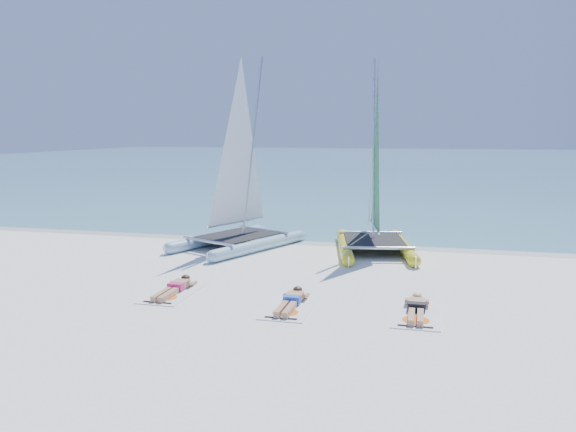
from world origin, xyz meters
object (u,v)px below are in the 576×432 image
catamaran_yellow (374,188)px  sunbather_b (291,301)px  catamaran_blue (239,189)px  sunbather_c (416,308)px  towel_a (172,294)px  sunbather_a (175,287)px  towel_b (289,308)px  towel_c (416,315)px

catamaran_yellow → sunbather_b: 7.06m
catamaran_blue → sunbather_c: catamaran_blue is taller
catamaran_blue → towel_a: catamaran_blue is taller
catamaran_yellow → sunbather_c: bearing=-87.6°
sunbather_a → towel_b: 3.06m
towel_a → sunbather_b: 3.02m
towel_b → sunbather_b: sunbather_b is taller
catamaran_yellow → sunbather_c: (1.57, -6.54, -1.92)m
sunbather_a → sunbather_b: size_ratio=1.00×
sunbather_a → towel_c: (5.74, -0.42, -0.11)m
catamaran_yellow → towel_b: size_ratio=3.50×
sunbather_b → sunbather_c: size_ratio=1.00×
catamaran_yellow → sunbather_c: size_ratio=3.76×
catamaran_blue → sunbather_c: size_ratio=3.84×
catamaran_blue → sunbather_a: (0.23, -5.56, -1.86)m
catamaran_blue → towel_b: catamaran_blue is taller
catamaran_yellow → towel_a: size_ratio=3.50×
catamaran_blue → towel_b: bearing=-38.1°
towel_b → towel_c: 2.74m
catamaran_blue → towel_a: 6.09m
catamaran_yellow → towel_a: 8.00m
catamaran_yellow → towel_b: catamaran_yellow is taller
catamaran_blue → sunbather_a: size_ratio=3.84×
sunbather_c → sunbather_b: bearing=-176.8°
towel_c → sunbather_c: 0.22m
towel_c → towel_a: bearing=177.8°
towel_a → towel_c: 5.75m
sunbather_b → towel_c: (2.74, -0.04, -0.11)m
catamaran_blue → sunbather_b: size_ratio=3.84×
towel_b → sunbather_c: size_ratio=1.07×
sunbather_a → sunbather_c: same height
catamaran_yellow → sunbather_a: (-4.18, -6.32, -1.92)m
sunbather_c → catamaran_yellow: bearing=103.5°
catamaran_blue → towel_a: size_ratio=3.59×
catamaran_blue → sunbather_a: bearing=-63.6°
sunbather_b → sunbather_c: 2.74m
catamaran_yellow → towel_a: bearing=-133.7°
towel_a → towel_c: same height
towel_a → sunbather_b: (3.01, -0.19, 0.11)m
towel_a → sunbather_b: bearing=-3.5°
catamaran_blue → towel_c: size_ratio=3.59×
sunbather_c → catamaran_blue: bearing=135.9°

